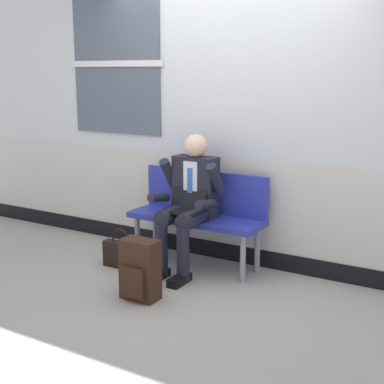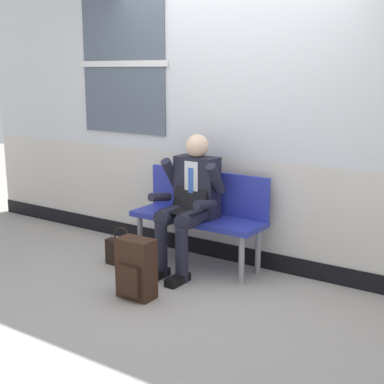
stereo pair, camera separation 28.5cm
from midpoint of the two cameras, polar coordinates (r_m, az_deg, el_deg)
name	(u,v)px [view 1 (the left image)]	position (r m, az deg, el deg)	size (l,w,h in m)	color
ground_plane	(193,280)	(4.79, -1.67, -9.19)	(18.00, 18.00, 0.00)	#9E9991
station_wall	(228,114)	(5.06, 2.20, 8.16)	(6.53, 0.17, 2.79)	silver
bench_with_person	(200,210)	(5.03, -0.83, -1.90)	(1.27, 0.42, 0.87)	#28339E
person_seated	(189,200)	(4.84, -2.05, -0.86)	(0.57, 0.70, 1.23)	#1E1E2D
backpack	(140,270)	(4.37, -7.37, -8.13)	(0.30, 0.21, 0.49)	#331E14
handbag	(121,254)	(5.11, -9.07, -6.40)	(0.34, 0.10, 0.37)	black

